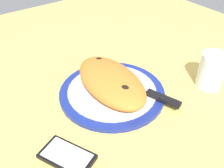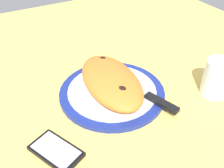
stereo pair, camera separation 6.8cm
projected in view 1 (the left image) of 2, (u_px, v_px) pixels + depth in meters
ground_plane at (112, 98)px, 71.10cm from camera, size 150.00×150.00×3.00cm
plate at (112, 92)px, 69.74cm from camera, size 28.92×28.92×1.51cm
calzone at (112, 80)px, 68.06cm from camera, size 27.26×16.46×5.49cm
fork at (88, 101)px, 65.39cm from camera, size 17.28×5.61×0.40cm
knife at (152, 94)px, 66.98cm from camera, size 22.57×8.82×1.20cm
smartphone at (67, 156)px, 53.09cm from camera, size 13.01×10.54×1.16cm
water_glass at (211, 73)px, 70.72cm from camera, size 7.26×7.26×10.23cm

